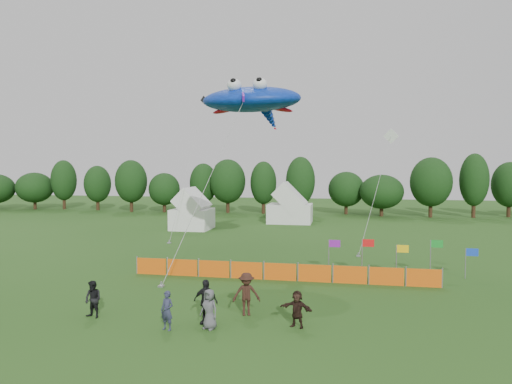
% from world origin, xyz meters
% --- Properties ---
extents(ground, '(160.00, 160.00, 0.00)m').
position_xyz_m(ground, '(0.00, 0.00, 0.00)').
color(ground, '#234C16').
rests_on(ground, ground).
extents(treeline, '(104.57, 8.78, 8.36)m').
position_xyz_m(treeline, '(1.61, 44.93, 4.18)').
color(treeline, '#382314').
rests_on(treeline, ground).
extents(tent_left, '(4.05, 4.05, 3.58)m').
position_xyz_m(tent_left, '(-11.01, 27.17, 1.80)').
color(tent_left, white).
rests_on(tent_left, ground).
extents(tent_right, '(5.24, 4.20, 3.70)m').
position_xyz_m(tent_right, '(-1.37, 34.85, 1.87)').
color(tent_right, white).
rests_on(tent_right, ground).
extents(barrier_fence, '(17.90, 0.06, 1.00)m').
position_xyz_m(barrier_fence, '(1.26, 6.85, 0.50)').
color(barrier_fence, '#E85A0C').
rests_on(barrier_fence, ground).
extents(flag_row, '(8.73, 0.65, 2.28)m').
position_xyz_m(flag_row, '(8.10, 9.04, 1.42)').
color(flag_row, gray).
rests_on(flag_row, ground).
extents(spectator_a, '(0.66, 0.53, 1.59)m').
position_xyz_m(spectator_a, '(-2.11, -2.12, 0.79)').
color(spectator_a, '#2C2F49').
rests_on(spectator_a, ground).
extents(spectator_b, '(0.91, 0.79, 1.62)m').
position_xyz_m(spectator_b, '(-5.86, -1.29, 0.81)').
color(spectator_b, black).
rests_on(spectator_b, ground).
extents(spectator_c, '(1.38, 1.03, 1.91)m').
position_xyz_m(spectator_c, '(0.66, 0.30, 0.96)').
color(spectator_c, '#331B14').
rests_on(spectator_c, ground).
extents(spectator_d, '(1.16, 0.64, 1.88)m').
position_xyz_m(spectator_d, '(-0.80, -1.10, 0.94)').
color(spectator_d, black).
rests_on(spectator_d, ground).
extents(spectator_e, '(0.93, 0.77, 1.63)m').
position_xyz_m(spectator_e, '(-0.47, -1.67, 0.82)').
color(spectator_e, '#525257').
rests_on(spectator_e, ground).
extents(spectator_f, '(1.48, 0.86, 1.52)m').
position_xyz_m(spectator_f, '(3.02, -0.80, 0.76)').
color(spectator_f, black).
rests_on(spectator_f, ground).
extents(stingray_kite, '(7.33, 16.45, 12.43)m').
position_xyz_m(stingray_kite, '(-1.30, 11.86, 11.18)').
color(stingray_kite, '#0E39CB').
rests_on(stingray_kite, ground).
extents(small_kite_white, '(3.58, 6.38, 9.91)m').
position_xyz_m(small_kite_white, '(8.05, 19.45, 6.81)').
color(small_kite_white, white).
rests_on(small_kite_white, ground).
extents(small_kite_dark, '(1.48, 7.78, 13.88)m').
position_xyz_m(small_kite_dark, '(-9.47, 22.39, 7.87)').
color(small_kite_dark, black).
rests_on(small_kite_dark, ground).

